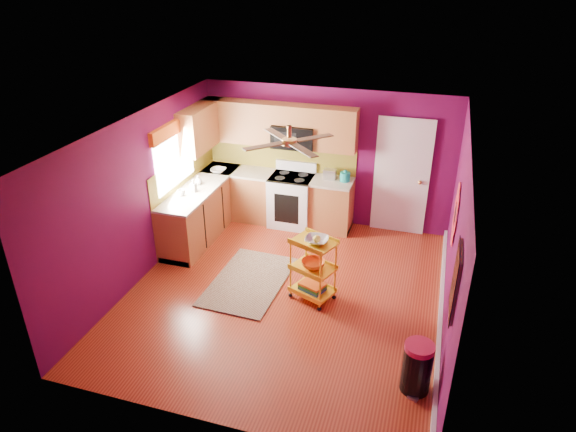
% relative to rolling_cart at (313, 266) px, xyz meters
% --- Properties ---
extents(ground, '(5.00, 5.00, 0.00)m').
position_rel_rolling_cart_xyz_m(ground, '(-0.42, 0.00, -0.55)').
color(ground, maroon).
rests_on(ground, ground).
extents(room_envelope, '(4.54, 5.04, 2.52)m').
position_rel_rolling_cart_xyz_m(room_envelope, '(-0.39, 0.00, 1.09)').
color(room_envelope, '#580A3F').
rests_on(room_envelope, ground).
extents(lower_cabinets, '(2.81, 2.31, 0.94)m').
position_rel_rolling_cart_xyz_m(lower_cabinets, '(-1.77, 1.82, -0.11)').
color(lower_cabinets, brown).
rests_on(lower_cabinets, ground).
extents(electric_range, '(0.76, 0.66, 1.13)m').
position_rel_rolling_cart_xyz_m(electric_range, '(-0.97, 2.18, -0.06)').
color(electric_range, white).
rests_on(electric_range, ground).
extents(upper_cabinetry, '(2.80, 2.30, 1.26)m').
position_rel_rolling_cart_xyz_m(upper_cabinetry, '(-1.66, 2.17, 1.25)').
color(upper_cabinetry, brown).
rests_on(upper_cabinetry, ground).
extents(left_window, '(0.08, 1.35, 1.08)m').
position_rel_rolling_cart_xyz_m(left_window, '(-2.64, 1.05, 1.19)').
color(left_window, white).
rests_on(left_window, ground).
extents(panel_door, '(0.95, 0.11, 2.15)m').
position_rel_rolling_cart_xyz_m(panel_door, '(0.93, 2.47, 0.48)').
color(panel_door, white).
rests_on(panel_door, ground).
extents(right_wall_art, '(0.04, 2.74, 1.04)m').
position_rel_rolling_cart_xyz_m(right_wall_art, '(1.81, -0.34, 0.90)').
color(right_wall_art, black).
rests_on(right_wall_art, ground).
extents(ceiling_fan, '(1.01, 1.01, 0.26)m').
position_rel_rolling_cart_xyz_m(ceiling_fan, '(-0.42, 0.20, 1.75)').
color(ceiling_fan, '#BF8C3F').
rests_on(ceiling_fan, ground).
extents(shag_rug, '(1.10, 1.73, 0.02)m').
position_rel_rolling_cart_xyz_m(shag_rug, '(-1.04, 0.12, -0.53)').
color(shag_rug, black).
rests_on(shag_rug, ground).
extents(rolling_cart, '(0.70, 0.62, 1.06)m').
position_rel_rolling_cart_xyz_m(rolling_cart, '(0.00, 0.00, 0.00)').
color(rolling_cart, yellow).
rests_on(rolling_cart, ground).
extents(trash_can, '(0.43, 0.43, 0.64)m').
position_rel_rolling_cart_xyz_m(trash_can, '(1.56, -1.37, -0.22)').
color(trash_can, black).
rests_on(trash_can, ground).
extents(teal_kettle, '(0.18, 0.18, 0.21)m').
position_rel_rolling_cart_xyz_m(teal_kettle, '(-0.02, 2.26, 0.48)').
color(teal_kettle, teal).
rests_on(teal_kettle, lower_cabinets).
extents(toaster, '(0.22, 0.15, 0.18)m').
position_rel_rolling_cart_xyz_m(toaster, '(-0.30, 2.27, 0.48)').
color(toaster, beige).
rests_on(toaster, lower_cabinets).
extents(soap_bottle_a, '(0.09, 0.10, 0.21)m').
position_rel_rolling_cart_xyz_m(soap_bottle_a, '(-2.36, 1.08, 0.50)').
color(soap_bottle_a, '#EA3F72').
rests_on(soap_bottle_a, lower_cabinets).
extents(soap_bottle_b, '(0.12, 0.12, 0.16)m').
position_rel_rolling_cart_xyz_m(soap_bottle_b, '(-2.42, 1.37, 0.47)').
color(soap_bottle_b, white).
rests_on(soap_bottle_b, lower_cabinets).
extents(counter_dish, '(0.27, 0.27, 0.07)m').
position_rel_rolling_cart_xyz_m(counter_dish, '(-2.32, 1.99, 0.43)').
color(counter_dish, white).
rests_on(counter_dish, lower_cabinets).
extents(counter_cup, '(0.13, 0.13, 0.10)m').
position_rel_rolling_cart_xyz_m(counter_cup, '(-2.48, 0.86, 0.45)').
color(counter_cup, white).
rests_on(counter_cup, lower_cabinets).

